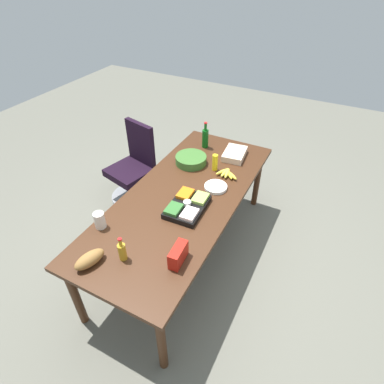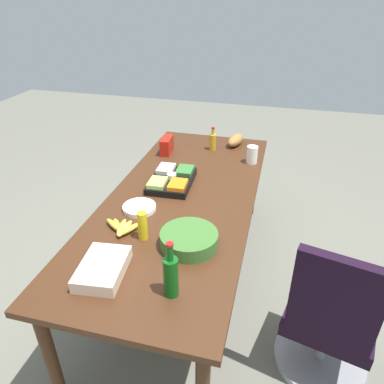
{
  "view_description": "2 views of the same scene",
  "coord_description": "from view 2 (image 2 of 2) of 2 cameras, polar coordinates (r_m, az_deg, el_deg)",
  "views": [
    {
      "loc": [
        1.99,
        1.11,
        2.63
      ],
      "look_at": [
        -0.03,
        0.07,
        0.82
      ],
      "focal_mm": 29.25,
      "sensor_mm": 36.0,
      "label": 1
    },
    {
      "loc": [
        -2.11,
        -0.62,
        2.08
      ],
      "look_at": [
        -0.07,
        -0.09,
        0.87
      ],
      "focal_mm": 33.83,
      "sensor_mm": 36.0,
      "label": 2
    }
  ],
  "objects": [
    {
      "name": "wine_bottle",
      "position": [
        1.74,
        -3.35,
        -12.97
      ],
      "size": [
        0.09,
        0.09,
        0.31
      ],
      "color": "#0E5115",
      "rests_on": "conference_table"
    },
    {
      "name": "veggie_tray",
      "position": [
        2.7,
        -3.22,
        1.95
      ],
      "size": [
        0.43,
        0.32,
        0.09
      ],
      "color": "black",
      "rests_on": "conference_table"
    },
    {
      "name": "sheet_cake",
      "position": [
        1.95,
        -13.89,
        -11.62
      ],
      "size": [
        0.34,
        0.25,
        0.07
      ],
      "primitive_type": "cube",
      "rotation": [
        0.0,
        0.0,
        0.11
      ],
      "color": "beige",
      "rests_on": "conference_table"
    },
    {
      "name": "dressing_bottle",
      "position": [
        3.27,
        3.29,
        8.0
      ],
      "size": [
        0.08,
        0.08,
        0.21
      ],
      "color": "#BE9022",
      "rests_on": "conference_table"
    },
    {
      "name": "mayo_jar",
      "position": [
        3.05,
        9.46,
        5.84
      ],
      "size": [
        0.1,
        0.1,
        0.15
      ],
      "primitive_type": "cylinder",
      "rotation": [
        0.0,
        0.0,
        -0.17
      ],
      "color": "white",
      "rests_on": "conference_table"
    },
    {
      "name": "ground_plane",
      "position": [
        3.03,
        -1.4,
        -13.49
      ],
      "size": [
        10.0,
        10.0,
        0.0
      ],
      "primitive_type": "plane",
      "color": "#68675B"
    },
    {
      "name": "mustard_bottle",
      "position": [
        2.12,
        -7.8,
        -5.28
      ],
      "size": [
        0.06,
        0.06,
        0.18
      ],
      "primitive_type": "cylinder",
      "rotation": [
        0.0,
        0.0,
        0.0
      ],
      "color": "yellow",
      "rests_on": "conference_table"
    },
    {
      "name": "paper_plate_stack",
      "position": [
        2.42,
        -8.3,
        -2.46
      ],
      "size": [
        0.23,
        0.23,
        0.03
      ],
      "primitive_type": "cylinder",
      "rotation": [
        0.0,
        0.0,
        0.05
      ],
      "color": "white",
      "rests_on": "conference_table"
    },
    {
      "name": "chip_bag_red",
      "position": [
        3.21,
        -4.0,
        7.36
      ],
      "size": [
        0.21,
        0.1,
        0.14
      ],
      "primitive_type": "cube",
      "rotation": [
        0.0,
        0.0,
        0.08
      ],
      "color": "red",
      "rests_on": "conference_table"
    },
    {
      "name": "conference_table",
      "position": [
        2.59,
        -1.59,
        -2.01
      ],
      "size": [
        2.41,
        1.01,
        0.78
      ],
      "color": "#412413",
      "rests_on": "ground"
    },
    {
      "name": "office_chair",
      "position": [
        2.34,
        20.58,
        -19.31
      ],
      "size": [
        0.58,
        0.58,
        1.0
      ],
      "color": "gray",
      "rests_on": "ground"
    },
    {
      "name": "salad_bowl",
      "position": [
        2.07,
        -0.47,
        -7.47
      ],
      "size": [
        0.37,
        0.37,
        0.09
      ],
      "primitive_type": "cylinder",
      "rotation": [
        0.0,
        0.0,
        -0.14
      ],
      "color": "#3A6A2B",
      "rests_on": "conference_table"
    },
    {
      "name": "banana_bunch",
      "position": [
        2.23,
        -11.06,
        -5.49
      ],
      "size": [
        0.18,
        0.24,
        0.04
      ],
      "color": "yellow",
      "rests_on": "conference_table"
    },
    {
      "name": "bread_loaf",
      "position": [
        3.39,
        6.87,
        8.11
      ],
      "size": [
        0.26,
        0.17,
        0.1
      ],
      "primitive_type": "ellipsoid",
      "rotation": [
        0.0,
        0.0,
        -0.28
      ],
      "color": "olive",
      "rests_on": "conference_table"
    }
  ]
}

